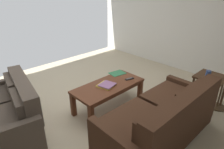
% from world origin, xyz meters
% --- Properties ---
extents(ground_plane, '(5.38, 4.98, 0.01)m').
position_xyz_m(ground_plane, '(0.00, 0.00, -0.00)').
color(ground_plane, beige).
extents(wall_left, '(0.12, 4.98, 2.85)m').
position_xyz_m(wall_left, '(-2.69, 0.00, 1.42)').
color(wall_left, silver).
rests_on(wall_left, ground).
extents(sofa_main, '(1.73, 0.83, 0.84)m').
position_xyz_m(sofa_main, '(-0.13, 1.24, 0.36)').
color(sofa_main, black).
rests_on(sofa_main, ground).
extents(loveseat_near, '(1.09, 1.51, 0.78)m').
position_xyz_m(loveseat_near, '(1.30, -0.35, 0.34)').
color(loveseat_near, black).
rests_on(loveseat_near, ground).
extents(coffee_table, '(1.22, 0.55, 0.44)m').
position_xyz_m(coffee_table, '(-0.19, 0.16, 0.38)').
color(coffee_table, brown).
rests_on(coffee_table, ground).
extents(end_table, '(0.45, 0.45, 0.58)m').
position_xyz_m(end_table, '(-1.43, 1.31, 0.47)').
color(end_table, '#472D1C').
rests_on(end_table, ground).
extents(coffee_mug, '(0.10, 0.08, 0.10)m').
position_xyz_m(coffee_mug, '(-1.37, 1.27, 0.63)').
color(coffee_mug, '#334C8C').
rests_on(coffee_mug, end_table).
extents(book_stack, '(0.30, 0.31, 0.03)m').
position_xyz_m(book_stack, '(-0.13, 0.17, 0.46)').
color(book_stack, '#E0CC4C').
rests_on(book_stack, coffee_table).
extents(tv_remote, '(0.17, 0.09, 0.02)m').
position_xyz_m(tv_remote, '(-0.58, 0.27, 0.45)').
color(tv_remote, black).
rests_on(tv_remote, coffee_table).
extents(loose_magazine, '(0.31, 0.26, 0.01)m').
position_xyz_m(loose_magazine, '(-0.61, -0.06, 0.45)').
color(loose_magazine, '#337F51').
rests_on(loose_magazine, coffee_table).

